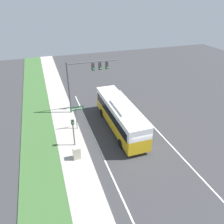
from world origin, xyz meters
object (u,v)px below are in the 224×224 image
(street_sign, at_px, (77,114))
(utility_cabinet, at_px, (77,153))
(pedestrian_signal, at_px, (73,129))
(signal_gantry, at_px, (86,75))
(bus, at_px, (120,114))

(street_sign, height_order, utility_cabinet, street_sign)
(pedestrian_signal, bearing_deg, utility_cabinet, -94.15)
(pedestrian_signal, relative_size, street_sign, 1.05)
(signal_gantry, xyz_separation_m, pedestrian_signal, (-3.06, -7.11, -2.88))
(bus, distance_m, signal_gantry, 6.76)
(bus, bearing_deg, pedestrian_signal, -163.44)
(signal_gantry, xyz_separation_m, utility_cabinet, (-3.21, -9.23, -4.24))
(bus, height_order, pedestrian_signal, bus)
(bus, bearing_deg, utility_cabinet, -146.55)
(utility_cabinet, bearing_deg, pedestrian_signal, 85.85)
(pedestrian_signal, relative_size, utility_cabinet, 2.49)
(bus, xyz_separation_m, signal_gantry, (-2.52, 5.45, 3.12))
(signal_gantry, distance_m, utility_cabinet, 10.66)
(bus, xyz_separation_m, utility_cabinet, (-5.73, -3.79, -1.12))
(pedestrian_signal, distance_m, utility_cabinet, 2.53)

